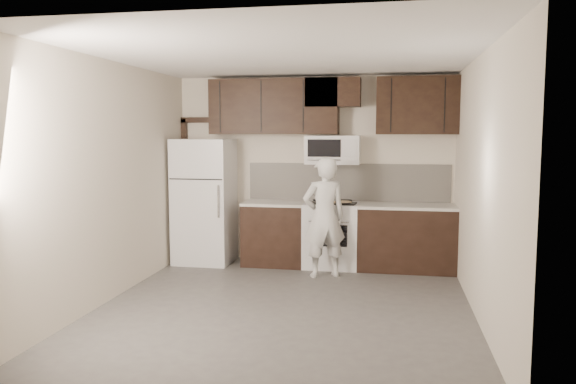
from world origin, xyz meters
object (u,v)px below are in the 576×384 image
(person, at_px, (324,217))
(refrigerator, at_px, (205,201))
(stove, at_px, (331,234))
(microwave, at_px, (333,150))

(person, bearing_deg, refrigerator, -40.12)
(stove, bearing_deg, microwave, 90.10)
(microwave, height_order, refrigerator, microwave)
(refrigerator, bearing_deg, person, -16.17)
(stove, height_order, microwave, microwave)
(refrigerator, bearing_deg, stove, 1.51)
(microwave, relative_size, person, 0.48)
(microwave, xyz_separation_m, person, (-0.03, -0.69, -0.86))
(stove, height_order, person, person)
(stove, distance_m, refrigerator, 1.90)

